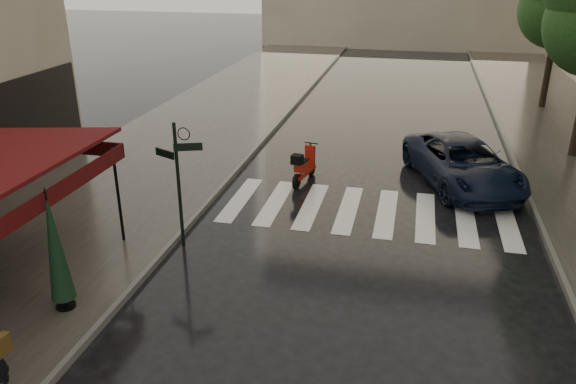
% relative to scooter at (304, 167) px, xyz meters
% --- Properties ---
extents(ground, '(120.00, 120.00, 0.00)m').
position_rel_scooter_xyz_m(ground, '(-0.83, -7.69, -0.52)').
color(ground, black).
rests_on(ground, ground).
extents(sidewalk_near, '(6.00, 60.00, 0.12)m').
position_rel_scooter_xyz_m(sidewalk_near, '(-5.33, 4.31, -0.46)').
color(sidewalk_near, '#38332D').
rests_on(sidewalk_near, ground).
extents(curb_near, '(0.12, 60.00, 0.16)m').
position_rel_scooter_xyz_m(curb_near, '(-2.28, 4.31, -0.44)').
color(curb_near, '#595651').
rests_on(curb_near, ground).
extents(curb_far, '(0.12, 60.00, 0.16)m').
position_rel_scooter_xyz_m(curb_far, '(6.62, 4.31, -0.44)').
color(curb_far, '#595651').
rests_on(curb_far, ground).
extents(crosswalk, '(7.85, 3.20, 0.01)m').
position_rel_scooter_xyz_m(crosswalk, '(2.14, -1.69, -0.51)').
color(crosswalk, silver).
rests_on(crosswalk, ground).
extents(signpost, '(1.17, 0.29, 3.10)m').
position_rel_scooter_xyz_m(signpost, '(-2.02, -4.69, 1.31)').
color(signpost, black).
rests_on(signpost, ground).
extents(scooter, '(0.62, 1.69, 1.12)m').
position_rel_scooter_xyz_m(scooter, '(0.00, 0.00, 0.00)').
color(scooter, black).
rests_on(scooter, ground).
extents(parked_car, '(3.98, 5.54, 1.40)m').
position_rel_scooter_xyz_m(parked_car, '(4.75, 0.93, 0.18)').
color(parked_car, black).
rests_on(parked_car, ground).
extents(parasol_back, '(0.47, 0.47, 2.51)m').
position_rel_scooter_xyz_m(parasol_back, '(-3.21, -7.80, 0.95)').
color(parasol_back, black).
rests_on(parasol_back, sidewalk_near).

